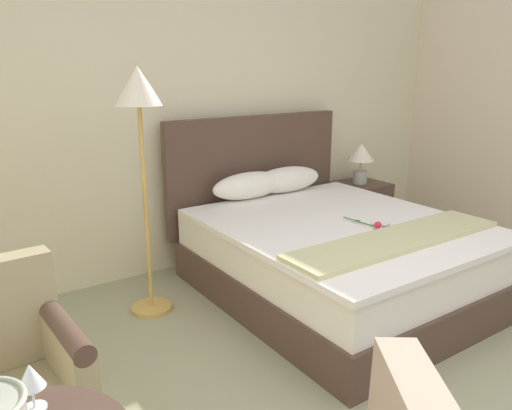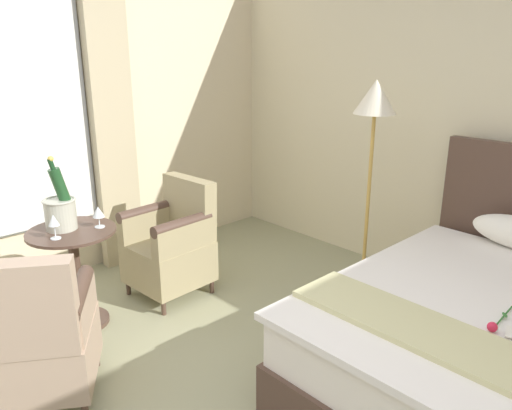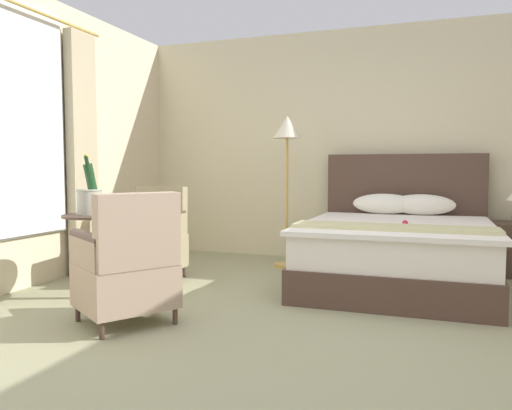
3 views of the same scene
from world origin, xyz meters
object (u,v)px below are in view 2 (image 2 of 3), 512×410
bed (499,339)px  armchair_facing_bed (33,339)px  wine_glass_near_bucket (54,221)px  champagne_bucket (60,209)px  side_table_round (76,270)px  armchair_by_window (172,245)px  floor_lamp_brass (374,121)px  wine_glass_near_edge (98,213)px

bed → armchair_facing_bed: size_ratio=2.25×
wine_glass_near_bucket → armchair_facing_bed: size_ratio=0.18×
champagne_bucket → armchair_facing_bed: bearing=-35.7°
champagne_bucket → wine_glass_near_bucket: (0.14, -0.11, -0.03)m
side_table_round → armchair_by_window: armchair_by_window is taller
armchair_by_window → floor_lamp_brass: bearing=46.3°
floor_lamp_brass → armchair_by_window: bearing=-133.7°
side_table_round → wine_glass_near_bucket: 0.44m
bed → champagne_bucket: bearing=-149.5°
armchair_by_window → armchair_facing_bed: (0.57, -1.28, -0.00)m
armchair_facing_bed → floor_lamp_brass: bearing=78.8°
wine_glass_near_bucket → wine_glass_near_edge: 0.30m
floor_lamp_brass → wine_glass_near_bucket: size_ratio=10.16×
wine_glass_near_bucket → champagne_bucket: bearing=143.2°
bed → floor_lamp_brass: (-1.21, 0.46, 1.03)m
wine_glass_near_bucket → bed: bearing=34.1°
bed → side_table_round: bearing=-149.3°
wine_glass_near_bucket → armchair_by_window: 0.98m
floor_lamp_brass → side_table_round: bearing=-120.8°
floor_lamp_brass → armchair_facing_bed: floor_lamp_brass is taller
side_table_round → champagne_bucket: (-0.07, -0.03, 0.43)m
wine_glass_near_bucket → armchair_facing_bed: 0.80m
wine_glass_near_edge → champagne_bucket: bearing=-125.5°
side_table_round → wine_glass_near_edge: 0.44m
wine_glass_near_edge → armchair_by_window: 0.71m
bed → wine_glass_near_bucket: bearing=-145.9°
champagne_bucket → armchair_by_window: (0.12, 0.78, -0.45)m
wine_glass_near_edge → armchair_facing_bed: armchair_facing_bed is taller
champagne_bucket → side_table_round: bearing=23.7°
bed → armchair_by_window: bearing=-164.6°
side_table_round → wine_glass_near_bucket: wine_glass_near_bucket is taller
floor_lamp_brass → side_table_round: size_ratio=2.35×
floor_lamp_brass → armchair_by_window: (-1.04, -1.09, -0.97)m
champagne_bucket → bed: bearing=30.5°
side_table_round → wine_glass_near_edge: wine_glass_near_edge is taller
bed → armchair_by_window: (-2.25, -0.62, 0.06)m
armchair_by_window → side_table_round: bearing=-94.4°
armchair_by_window → armchair_facing_bed: 1.40m
champagne_bucket → wine_glass_near_edge: bearing=54.5°
armchair_facing_bed → wine_glass_near_edge: bearing=128.5°
bed → armchair_by_window: size_ratio=2.30×
side_table_round → armchair_by_window: (0.06, 0.75, -0.01)m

